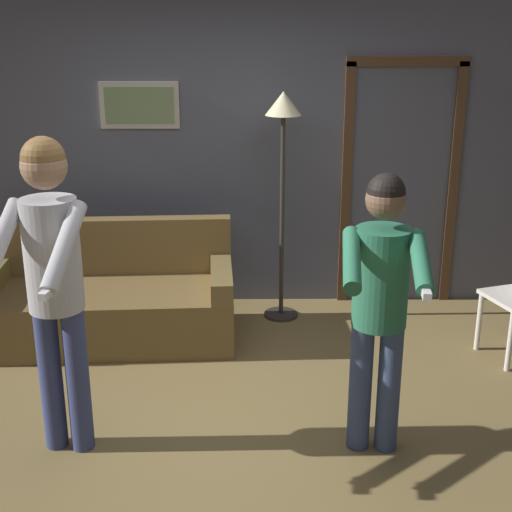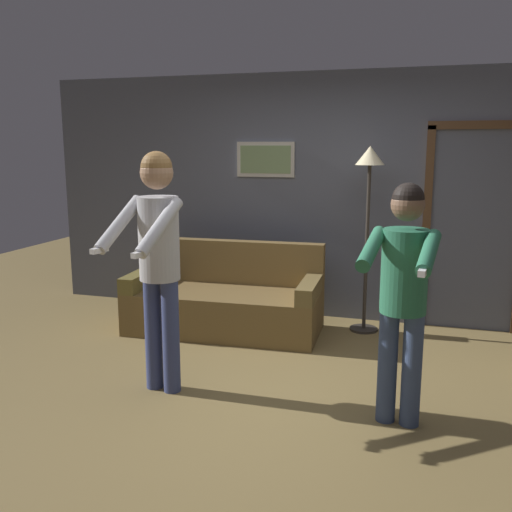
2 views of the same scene
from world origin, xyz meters
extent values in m
plane|color=olive|center=(0.00, 0.00, 0.00)|extent=(12.00, 12.00, 0.00)
cube|color=#4F5362|center=(0.00, 2.08, 1.30)|extent=(6.40, 0.06, 2.60)
cube|color=#B7B2A8|center=(-0.67, 2.03, 1.70)|extent=(0.64, 0.02, 0.37)
cube|color=#6D8458|center=(-0.67, 2.02, 1.70)|extent=(0.56, 0.01, 0.29)
cube|color=#4C331E|center=(1.03, 2.03, 1.02)|extent=(0.08, 0.04, 2.04)
cube|color=#4C331E|center=(1.48, 2.03, 2.04)|extent=(0.98, 0.04, 0.08)
cube|color=brown|center=(-0.87, 1.25, 0.21)|extent=(1.94, 0.95, 0.42)
cube|color=brown|center=(-0.88, 1.60, 0.65)|extent=(1.90, 0.24, 0.45)
cube|color=brown|center=(-1.74, 1.20, 0.29)|extent=(0.20, 0.86, 0.58)
cube|color=brown|center=(0.00, 1.29, 0.29)|extent=(0.20, 0.86, 0.58)
cylinder|color=#332D28|center=(0.48, 1.68, 0.01)|extent=(0.28, 0.28, 0.02)
cylinder|color=#332D28|center=(0.48, 1.68, 0.84)|extent=(0.04, 0.04, 1.64)
cone|color=#F9EAB7|center=(0.48, 1.68, 1.75)|extent=(0.28, 0.28, 0.18)
cylinder|color=#384275|center=(-0.91, -0.19, 0.43)|extent=(0.13, 0.13, 0.87)
cylinder|color=#384275|center=(-0.76, -0.22, 0.43)|extent=(0.13, 0.13, 0.87)
cylinder|color=#B2B2B7|center=(-0.84, -0.21, 1.18)|extent=(0.30, 0.30, 0.62)
sphere|color=#9E7556|center=(-0.84, -0.21, 1.65)|extent=(0.24, 0.24, 0.24)
sphere|color=brown|center=(-0.84, -0.21, 1.70)|extent=(0.23, 0.23, 0.23)
cylinder|color=#B2B2B7|center=(-1.04, -0.40, 1.30)|extent=(0.16, 0.51, 0.38)
cube|color=white|center=(-1.07, -0.63, 1.15)|extent=(0.06, 0.15, 0.04)
cylinder|color=#B2B2B7|center=(-0.70, -0.45, 1.30)|extent=(0.16, 0.51, 0.38)
cube|color=white|center=(-0.73, -0.68, 1.15)|extent=(0.06, 0.15, 0.04)
cylinder|color=#3B4D75|center=(0.84, -0.22, 0.39)|extent=(0.13, 0.13, 0.78)
cylinder|color=#3B4D75|center=(1.00, -0.24, 0.39)|extent=(0.13, 0.13, 0.78)
cylinder|color=#286B4C|center=(0.92, -0.23, 1.05)|extent=(0.30, 0.30, 0.55)
sphere|color=brown|center=(0.92, -0.23, 1.48)|extent=(0.21, 0.21, 0.21)
sphere|color=black|center=(0.92, -0.23, 1.52)|extent=(0.20, 0.20, 0.20)
cylinder|color=#286B4C|center=(0.73, -0.44, 1.23)|extent=(0.14, 0.50, 0.22)
cylinder|color=#286B4C|center=(1.06, -0.48, 1.23)|extent=(0.14, 0.50, 0.22)
cube|color=white|center=(1.04, -0.71, 1.16)|extent=(0.06, 0.15, 0.04)
camera|label=1|loc=(0.21, -3.80, 2.39)|focal=50.00mm
camera|label=2|loc=(1.06, -3.94, 1.85)|focal=40.00mm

